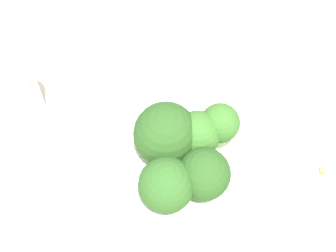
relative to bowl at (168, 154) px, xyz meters
name	(u,v)px	position (x,y,z in m)	size (l,w,h in m)	color
ground_plane	(168,165)	(0.00, 0.00, -0.03)	(3.00, 3.00, 0.00)	beige
bowl	(168,154)	(0.00, 0.00, 0.00)	(0.21, 0.21, 0.05)	white
broccoli_floret_0	(220,125)	(-0.03, 0.03, 0.06)	(0.04, 0.04, 0.05)	#8EB770
broccoli_floret_1	(166,186)	(0.04, 0.04, 0.06)	(0.05, 0.05, 0.06)	#8EB770
broccoli_floret_2	(166,135)	(0.01, 0.01, 0.06)	(0.06, 0.06, 0.07)	#7A9E5B
broccoli_floret_3	(197,134)	(-0.01, 0.02, 0.06)	(0.04, 0.04, 0.05)	#84AD66
broccoli_floret_4	(204,175)	(0.01, 0.06, 0.06)	(0.05, 0.05, 0.06)	#8EB770
pepper_shaker	(24,91)	(0.06, -0.15, 0.01)	(0.03, 0.03, 0.08)	silver
almond_crumb_0	(323,170)	(-0.11, 0.12, -0.02)	(0.01, 0.01, 0.01)	#AD7F4C
almond_crumb_1	(159,66)	(-0.08, -0.10, -0.02)	(0.01, 0.00, 0.01)	olive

